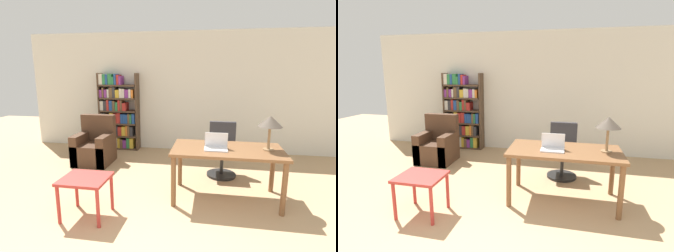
# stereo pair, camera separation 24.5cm
# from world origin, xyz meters

# --- Properties ---
(wall_back) EXTENTS (8.00, 0.06, 2.70)m
(wall_back) POSITION_xyz_m (0.00, 4.53, 1.35)
(wall_back) COLOR silver
(wall_back) RESTS_ON ground_plane
(desk) EXTENTS (1.54, 0.82, 0.76)m
(desk) POSITION_xyz_m (0.62, 2.17, 0.66)
(desk) COLOR brown
(desk) RESTS_ON ground_plane
(laptop) EXTENTS (0.32, 0.22, 0.23)m
(laptop) POSITION_xyz_m (0.47, 2.11, 0.81)
(laptop) COLOR silver
(laptop) RESTS_ON desk
(table_lamp) EXTENTS (0.32, 0.32, 0.48)m
(table_lamp) POSITION_xyz_m (1.18, 2.19, 1.15)
(table_lamp) COLOR olive
(table_lamp) RESTS_ON desk
(office_chair) EXTENTS (0.51, 0.51, 0.94)m
(office_chair) POSITION_xyz_m (0.59, 3.09, 0.43)
(office_chair) COLOR black
(office_chair) RESTS_ON ground_plane
(side_table_blue) EXTENTS (0.58, 0.50, 0.53)m
(side_table_blue) POSITION_xyz_m (-1.14, 1.37, 0.44)
(side_table_blue) COLOR #B2332D
(side_table_blue) RESTS_ON ground_plane
(armchair) EXTENTS (0.70, 0.69, 0.95)m
(armchair) POSITION_xyz_m (-1.93, 3.30, 0.31)
(armchair) COLOR #472D1E
(armchair) RESTS_ON ground_plane
(bookshelf) EXTENTS (0.93, 0.28, 1.79)m
(bookshelf) POSITION_xyz_m (-1.81, 4.34, 0.83)
(bookshelf) COLOR #4C3828
(bookshelf) RESTS_ON ground_plane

